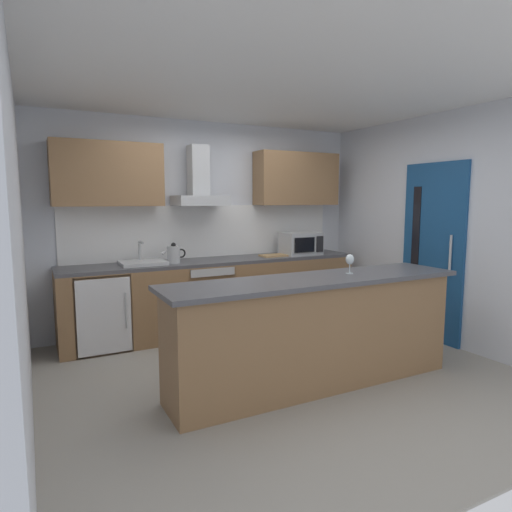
% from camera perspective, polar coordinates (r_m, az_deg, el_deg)
% --- Properties ---
extents(ground, '(5.20, 4.42, 0.02)m').
position_cam_1_polar(ground, '(4.48, 2.17, -14.26)').
color(ground, gray).
extents(ceiling, '(5.20, 4.42, 0.02)m').
position_cam_1_polar(ceiling, '(4.28, 2.35, 20.49)').
color(ceiling, white).
extents(wall_back, '(5.20, 0.12, 2.60)m').
position_cam_1_polar(wall_back, '(5.78, -6.46, 3.94)').
color(wall_back, silver).
rests_on(wall_back, ground).
extents(wall_left, '(0.12, 4.42, 2.60)m').
position_cam_1_polar(wall_left, '(3.64, -28.87, 1.12)').
color(wall_left, silver).
rests_on(wall_left, ground).
extents(wall_right, '(0.12, 4.42, 2.60)m').
position_cam_1_polar(wall_right, '(5.57, 22.02, 3.33)').
color(wall_right, silver).
rests_on(wall_right, ground).
extents(backsplash_tile, '(3.57, 0.02, 0.66)m').
position_cam_1_polar(backsplash_tile, '(5.71, -6.20, 3.20)').
color(backsplash_tile, white).
extents(counter_back, '(3.70, 0.60, 0.90)m').
position_cam_1_polar(counter_back, '(5.54, -4.93, -5.07)').
color(counter_back, olive).
rests_on(counter_back, ground).
extents(counter_island, '(2.74, 0.64, 0.97)m').
position_cam_1_polar(counter_island, '(3.96, 7.66, -9.60)').
color(counter_island, olive).
rests_on(counter_island, ground).
extents(upper_cabinets, '(3.65, 0.32, 0.70)m').
position_cam_1_polar(upper_cabinets, '(5.56, -5.70, 10.11)').
color(upper_cabinets, olive).
extents(side_door, '(0.08, 0.85, 2.05)m').
position_cam_1_polar(side_door, '(5.50, 21.77, 0.44)').
color(side_door, navy).
rests_on(side_door, ground).
extents(oven, '(0.60, 0.62, 0.80)m').
position_cam_1_polar(oven, '(5.45, -6.63, -5.19)').
color(oven, slate).
rests_on(oven, ground).
extents(refrigerator, '(0.58, 0.60, 0.85)m').
position_cam_1_polar(refrigerator, '(5.17, -19.42, -6.66)').
color(refrigerator, white).
rests_on(refrigerator, ground).
extents(microwave, '(0.50, 0.38, 0.30)m').
position_cam_1_polar(microwave, '(5.95, 5.77, 1.62)').
color(microwave, '#B7BABC').
rests_on(microwave, counter_back).
extents(sink, '(0.50, 0.40, 0.26)m').
position_cam_1_polar(sink, '(5.17, -14.40, -0.78)').
color(sink, silver).
rests_on(sink, counter_back).
extents(kettle, '(0.29, 0.15, 0.24)m').
position_cam_1_polar(kettle, '(5.21, -10.55, 0.24)').
color(kettle, '#B7BABC').
rests_on(kettle, counter_back).
extents(range_hood, '(0.62, 0.45, 0.72)m').
position_cam_1_polar(range_hood, '(5.45, -7.33, 8.85)').
color(range_hood, '#B7BABC').
extents(wine_glass, '(0.08, 0.08, 0.18)m').
position_cam_1_polar(wine_glass, '(4.08, 12.00, -0.52)').
color(wine_glass, silver).
rests_on(wine_glass, counter_island).
extents(chopping_board, '(0.34, 0.22, 0.02)m').
position_cam_1_polar(chopping_board, '(5.75, 2.30, 0.07)').
color(chopping_board, tan).
rests_on(chopping_board, counter_back).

